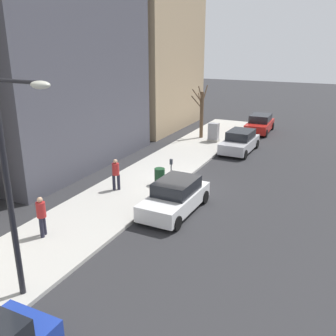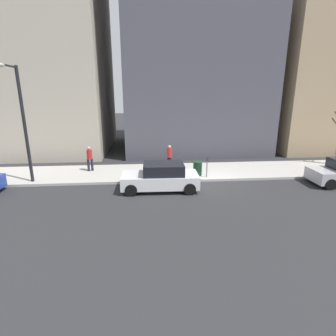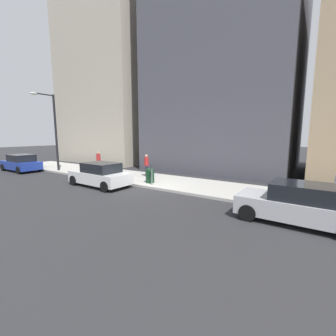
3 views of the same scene
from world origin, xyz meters
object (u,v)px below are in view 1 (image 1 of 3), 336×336
at_px(pedestrian_midblock, 41,214).
at_px(trash_bin, 160,176).
at_px(bare_tree, 201,113).
at_px(pedestrian_near_meter, 116,173).
at_px(streetlamp, 13,176).
at_px(parked_car_white, 175,197).
at_px(parked_car_red, 260,124).
at_px(parked_car_silver, 240,142).
at_px(office_tower_left, 130,47).
at_px(parking_meter, 171,168).
at_px(utility_box, 213,133).

bearing_deg(pedestrian_midblock, trash_bin, -34.45).
bearing_deg(bare_tree, pedestrian_near_meter, 90.18).
height_order(streetlamp, pedestrian_midblock, streetlamp).
bearing_deg(trash_bin, pedestrian_midblock, 77.02).
xyz_separation_m(parked_car_white, pedestrian_midblock, (3.66, 4.58, 0.35)).
relative_size(parked_car_red, bare_tree, 1.02).
xyz_separation_m(parked_car_silver, office_tower_left, (11.86, -5.12, 6.31)).
bearing_deg(office_tower_left, parked_car_white, 126.22).
bearing_deg(trash_bin, parked_car_white, 129.66).
bearing_deg(parking_meter, trash_bin, 47.89).
distance_m(utility_box, streetlamp, 20.34).
xyz_separation_m(utility_box, streetlamp, (-1.02, 20.07, 3.17)).
bearing_deg(pedestrian_midblock, parked_car_red, -30.68).
xyz_separation_m(bare_tree, office_tower_left, (8.08, -2.90, 4.89)).
bearing_deg(utility_box, parked_car_white, 101.05).
height_order(parked_car_red, bare_tree, bare_tree).
height_order(parked_car_red, utility_box, utility_box).
xyz_separation_m(parked_car_silver, pedestrian_near_meter, (3.74, 10.24, 0.35)).
relative_size(utility_box, office_tower_left, 0.10).
height_order(parked_car_silver, bare_tree, bare_tree).
bearing_deg(parked_car_white, parked_car_red, -88.34).
relative_size(parked_car_silver, parked_car_white, 1.00).
xyz_separation_m(parked_car_white, streetlamp, (1.42, 7.59, 3.28)).
bearing_deg(trash_bin, parked_car_red, -97.45).
bearing_deg(parked_car_silver, parking_meter, 80.45).
height_order(parking_meter, office_tower_left, office_tower_left).
bearing_deg(parked_car_white, bare_tree, -72.63).
xyz_separation_m(trash_bin, office_tower_left, (9.80, -13.71, 6.45)).
distance_m(streetlamp, office_tower_left, 26.12).
distance_m(parked_car_silver, pedestrian_near_meter, 10.91).
bearing_deg(parked_car_silver, office_tower_left, -21.63).
distance_m(utility_box, bare_tree, 2.02).
bearing_deg(utility_box, parked_car_silver, 149.84).
bearing_deg(utility_box, bare_tree, -30.81).
height_order(bare_tree, pedestrian_near_meter, bare_tree).
relative_size(parked_car_red, parking_meter, 3.13).
distance_m(trash_bin, pedestrian_midblock, 7.23).
relative_size(bare_tree, pedestrian_near_meter, 2.51).
relative_size(pedestrian_midblock, office_tower_left, 0.12).
distance_m(streetlamp, pedestrian_near_meter, 9.19).
bearing_deg(parking_meter, pedestrian_near_meter, 45.20).
xyz_separation_m(parking_meter, trash_bin, (0.45, 0.50, -0.38)).
xyz_separation_m(parked_car_red, parked_car_white, (-0.04, 17.78, 0.00)).
height_order(parking_meter, pedestrian_midblock, pedestrian_midblock).
xyz_separation_m(parking_meter, bare_tree, (2.17, -10.31, 1.18)).
relative_size(parked_car_red, streetlamp, 0.65).
distance_m(parked_car_silver, parked_car_white, 11.05).
bearing_deg(bare_tree, parked_car_red, -129.55).
bearing_deg(trash_bin, pedestrian_near_meter, 44.44).
xyz_separation_m(parked_car_red, parking_meter, (1.55, 14.82, 0.24)).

